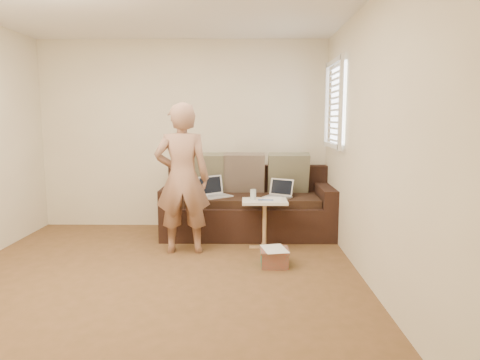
{
  "coord_description": "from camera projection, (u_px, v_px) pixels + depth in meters",
  "views": [
    {
      "loc": [
        0.86,
        -3.81,
        1.52
      ],
      "look_at": [
        0.8,
        1.4,
        0.78
      ],
      "focal_mm": 32.21,
      "sensor_mm": 36.0,
      "label": 1
    }
  ],
  "objects": [
    {
      "name": "wall_front",
      "position": [
        12.0,
        180.0,
        1.59
      ],
      "size": [
        4.0,
        0.0,
        4.0
      ],
      "primitive_type": "plane",
      "rotation": [
        -1.57,
        0.0,
        0.0
      ],
      "color": "beige",
      "rests_on": "ground"
    },
    {
      "name": "striped_box",
      "position": [
        274.0,
        257.0,
        4.48
      ],
      "size": [
        0.3,
        0.3,
        0.19
      ],
      "primitive_type": null,
      "color": "red",
      "rests_on": "ground"
    },
    {
      "name": "window_blinds",
      "position": [
        335.0,
        104.0,
        5.22
      ],
      "size": [
        0.12,
        0.88,
        1.08
      ],
      "primitive_type": null,
      "color": "white",
      "rests_on": "wall_right"
    },
    {
      "name": "sofa",
      "position": [
        248.0,
        203.0,
        5.68
      ],
      "size": [
        2.2,
        0.95,
        0.85
      ],
      "primitive_type": null,
      "color": "black",
      "rests_on": "ground"
    },
    {
      "name": "floor",
      "position": [
        152.0,
        284.0,
        4.0
      ],
      "size": [
        4.5,
        4.5,
        0.0
      ],
      "primitive_type": "plane",
      "color": "brown",
      "rests_on": "ground"
    },
    {
      "name": "wall_right",
      "position": [
        374.0,
        144.0,
        3.79
      ],
      "size": [
        0.0,
        4.5,
        4.5
      ],
      "primitive_type": "plane",
      "rotation": [
        1.57,
        0.0,
        -1.57
      ],
      "color": "beige",
      "rests_on": "ground"
    },
    {
      "name": "laptop_white",
      "position": [
        216.0,
        197.0,
        5.57
      ],
      "size": [
        0.46,
        0.44,
        0.27
      ],
      "primitive_type": null,
      "rotation": [
        0.0,
        0.0,
        0.68
      ],
      "color": "white",
      "rests_on": "sofa"
    },
    {
      "name": "drinking_glass",
      "position": [
        253.0,
        194.0,
        5.07
      ],
      "size": [
        0.07,
        0.07,
        0.12
      ],
      "primitive_type": null,
      "color": "silver",
      "rests_on": "side_table"
    },
    {
      "name": "laptop_silver",
      "position": [
        277.0,
        198.0,
        5.51
      ],
      "size": [
        0.4,
        0.37,
        0.22
      ],
      "primitive_type": null,
      "rotation": [
        0.0,
        0.0,
        -0.56
      ],
      "color": "#B7BABC",
      "rests_on": "sofa"
    },
    {
      "name": "wall_back",
      "position": [
        184.0,
        135.0,
        6.04
      ],
      "size": [
        4.0,
        0.0,
        4.0
      ],
      "primitive_type": "plane",
      "rotation": [
        1.57,
        0.0,
        0.0
      ],
      "color": "beige",
      "rests_on": "ground"
    },
    {
      "name": "paper_on_table",
      "position": [
        272.0,
        199.0,
        5.1
      ],
      "size": [
        0.25,
        0.33,
        0.0
      ],
      "primitive_type": null,
      "rotation": [
        0.0,
        0.0,
        -0.14
      ],
      "color": "white",
      "rests_on": "side_table"
    },
    {
      "name": "pillow_mid",
      "position": [
        244.0,
        173.0,
        5.86
      ],
      "size": [
        0.55,
        0.27,
        0.57
      ],
      "primitive_type": null,
      "rotation": [
        0.24,
        0.0,
        0.0
      ],
      "color": "brown",
      "rests_on": "sofa"
    },
    {
      "name": "person",
      "position": [
        182.0,
        178.0,
        4.86
      ],
      "size": [
        0.65,
        0.47,
        1.71
      ],
      "primitive_type": "imported",
      "rotation": [
        0.0,
        0.0,
        3.21
      ],
      "color": "#9E6A56",
      "rests_on": "ground"
    },
    {
      "name": "side_table",
      "position": [
        264.0,
        224.0,
        5.08
      ],
      "size": [
        0.53,
        0.37,
        0.58
      ],
      "primitive_type": null,
      "color": "silver",
      "rests_on": "ground"
    },
    {
      "name": "pillow_left",
      "position": [
        204.0,
        173.0,
        5.85
      ],
      "size": [
        0.55,
        0.29,
        0.57
      ],
      "primitive_type": null,
      "rotation": [
        0.28,
        0.0,
        0.0
      ],
      "color": "#67644C",
      "rests_on": "sofa"
    },
    {
      "name": "scissors",
      "position": [
        266.0,
        200.0,
        5.0
      ],
      "size": [
        0.19,
        0.12,
        0.02
      ],
      "primitive_type": null,
      "rotation": [
        0.0,
        0.0,
        -0.1
      ],
      "color": "silver",
      "rests_on": "side_table"
    },
    {
      "name": "pillow_right",
      "position": [
        288.0,
        173.0,
        5.84
      ],
      "size": [
        0.55,
        0.28,
        0.57
      ],
      "primitive_type": null,
      "rotation": [
        0.26,
        0.0,
        0.0
      ],
      "color": "#67644C",
      "rests_on": "sofa"
    }
  ]
}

